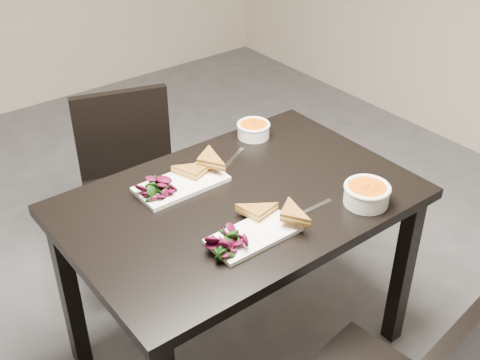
# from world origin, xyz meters

# --- Properties ---
(ground) EXTENTS (5.00, 5.00, 0.00)m
(ground) POSITION_xyz_m (0.00, 0.00, 0.00)
(ground) COLOR #47474C
(ground) RESTS_ON ground
(table) EXTENTS (1.20, 0.80, 0.75)m
(table) POSITION_xyz_m (0.33, -0.22, 0.65)
(table) COLOR black
(table) RESTS_ON ground
(chair_far) EXTENTS (0.53, 0.53, 0.85)m
(chair_far) POSITION_xyz_m (0.28, 0.50, 0.48)
(chair_far) COLOR black
(chair_far) RESTS_ON ground
(plate_near) EXTENTS (0.29, 0.15, 0.01)m
(plate_near) POSITION_xyz_m (0.23, -0.42, 0.76)
(plate_near) COLOR white
(plate_near) RESTS_ON table
(sandwich_near) EXTENTS (0.16, 0.13, 0.05)m
(sandwich_near) POSITION_xyz_m (0.30, -0.41, 0.79)
(sandwich_near) COLOR #AE7424
(sandwich_near) RESTS_ON plate_near
(salad_near) EXTENTS (0.09, 0.08, 0.04)m
(salad_near) POSITION_xyz_m (0.13, -0.42, 0.78)
(salad_near) COLOR black
(salad_near) RESTS_ON plate_near
(soup_bowl_near) EXTENTS (0.16, 0.16, 0.07)m
(soup_bowl_near) POSITION_xyz_m (0.65, -0.51, 0.79)
(soup_bowl_near) COLOR white
(soup_bowl_near) RESTS_ON table
(cutlery_near) EXTENTS (0.18, 0.02, 0.00)m
(cutlery_near) POSITION_xyz_m (0.48, -0.43, 0.75)
(cutlery_near) COLOR silver
(cutlery_near) RESTS_ON table
(plate_far) EXTENTS (0.32, 0.16, 0.02)m
(plate_far) POSITION_xyz_m (0.21, -0.04, 0.76)
(plate_far) COLOR white
(plate_far) RESTS_ON table
(sandwich_far) EXTENTS (0.19, 0.17, 0.05)m
(sandwich_far) POSITION_xyz_m (0.28, -0.06, 0.79)
(sandwich_far) COLOR #AE7424
(sandwich_far) RESTS_ON plate_far
(salad_far) EXTENTS (0.10, 0.09, 0.04)m
(salad_far) POSITION_xyz_m (0.11, -0.04, 0.79)
(salad_far) COLOR black
(salad_far) RESTS_ON plate_far
(soup_bowl_far) EXTENTS (0.13, 0.13, 0.06)m
(soup_bowl_far) POSITION_xyz_m (0.64, 0.09, 0.78)
(soup_bowl_far) COLOR white
(soup_bowl_far) RESTS_ON table
(cutlery_far) EXTENTS (0.17, 0.10, 0.00)m
(cutlery_far) POSITION_xyz_m (0.47, -0.01, 0.75)
(cutlery_far) COLOR silver
(cutlery_far) RESTS_ON table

